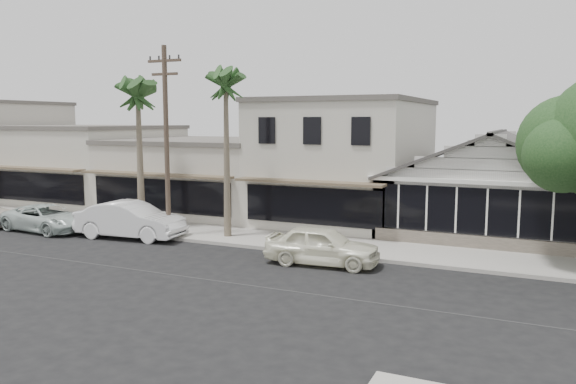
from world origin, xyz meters
The scene contains 12 objects.
ground centered at (0.00, 0.00, 0.00)m, with size 140.00×140.00×0.00m, color black.
sidewalk_north centered at (-8.00, 6.75, 0.07)m, with size 90.00×3.50×0.15m, color #9E9991.
corner_shop centered at (5.00, 12.47, 2.62)m, with size 10.40×8.60×5.10m.
row_building_near centered at (-3.00, 13.50, 3.25)m, with size 8.00×10.00×6.50m, color beige.
row_building_midnear centered at (-12.00, 13.50, 2.10)m, with size 10.00×10.00×4.20m, color silver.
row_building_midfar centered at (-22.50, 13.50, 2.50)m, with size 11.00×10.00×5.00m, color beige.
utility_pole centered at (-9.00, 5.20, 4.79)m, with size 1.80×0.24×9.00m.
car_0 centered at (-0.59, 3.66, 0.76)m, with size 1.80×4.47×1.52m, color white.
car_1 centered at (-10.71, 4.50, 0.87)m, with size 1.85×5.30×1.75m, color white.
car_2 centered at (-15.71, 4.06, 0.67)m, with size 2.23×4.84×1.35m, color silver.
palm_east centered at (-6.39, 6.25, 7.16)m, with size 2.80×2.80×8.32m.
palm_mid centered at (-11.66, 6.50, 6.96)m, with size 3.45×3.45×8.16m.
Camera 1 is at (7.09, -16.29, 5.58)m, focal length 35.00 mm.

